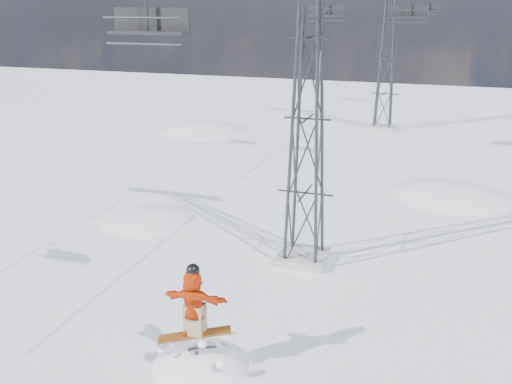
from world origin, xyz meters
TOP-DOWN VIEW (x-y plane):
  - ground at (0.00, 0.00)m, footprint 120.00×120.00m
  - snow_terrain at (-4.77, 21.24)m, footprint 39.00×37.00m
  - lift_tower_near at (0.80, 8.00)m, footprint 5.20×1.80m
  - lift_tower_far at (0.80, 33.00)m, footprint 5.20×1.80m
  - lift_chair_near at (-1.40, 1.00)m, footprint 1.94×0.56m
  - lift_chair_mid at (3.00, 20.58)m, footprint 2.02×0.58m
  - lift_chair_far at (-1.40, 21.10)m, footprint 1.99×0.57m
  - lift_chair_extra at (3.00, 42.07)m, footprint 2.02×0.58m

SIDE VIEW (x-z plane):
  - snow_terrain at x=-4.77m, z-range -20.59..1.41m
  - ground at x=0.00m, z-range 0.00..0.00m
  - lift_tower_near at x=0.80m, z-range -0.24..11.18m
  - lift_tower_far at x=0.80m, z-range -0.24..11.18m
  - lift_chair_mid at x=3.00m, z-range 7.59..10.10m
  - lift_chair_extra at x=3.00m, z-range 7.60..10.10m
  - lift_chair_far at x=-1.40m, z-range 7.64..10.11m
  - lift_chair_near at x=-1.40m, z-range 7.72..10.13m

